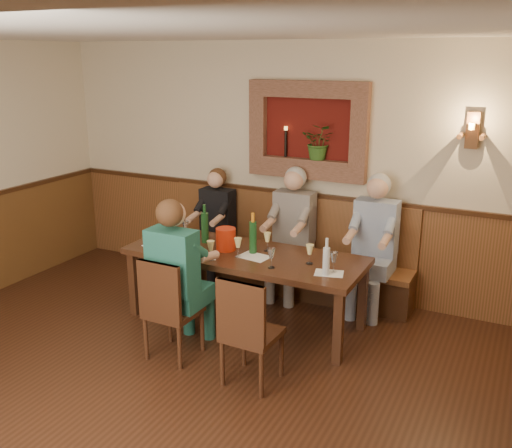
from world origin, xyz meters
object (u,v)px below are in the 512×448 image
at_px(person_bench_left, 214,236).
at_px(person_bench_mid, 291,244).
at_px(water_bottle, 326,260).
at_px(spittoon_bucket, 226,239).
at_px(dining_table, 245,260).
at_px(person_chair_front, 180,289).
at_px(wine_bottle_green_b, 205,227).
at_px(chair_near_right, 251,352).
at_px(bench, 283,263).
at_px(chair_near_left, 173,328).
at_px(person_bench_right, 372,256).
at_px(wine_bottle_green_a, 253,237).

xyz_separation_m(person_bench_left, person_bench_mid, (0.99, -0.00, 0.05)).
bearing_deg(person_bench_left, water_bottle, -30.36).
bearing_deg(spittoon_bucket, dining_table, 0.86).
distance_m(person_bench_left, person_chair_front, 1.72).
bearing_deg(dining_table, person_chair_front, -108.49).
distance_m(person_bench_mid, wine_bottle_green_b, 1.04).
height_order(dining_table, person_chair_front, person_chair_front).
height_order(chair_near_right, person_bench_left, person_bench_left).
bearing_deg(person_bench_left, bench, 6.94).
xyz_separation_m(chair_near_left, person_bench_right, (1.33, 1.75, 0.34)).
bearing_deg(person_bench_mid, dining_table, -99.50).
bearing_deg(water_bottle, chair_near_right, -114.68).
relative_size(wine_bottle_green_b, water_bottle, 1.18).
height_order(chair_near_right, water_bottle, water_bottle).
xyz_separation_m(person_chair_front, wine_bottle_green_a, (0.33, 0.81, 0.31)).
bearing_deg(dining_table, person_bench_left, 135.46).
bearing_deg(wine_bottle_green_b, person_bench_mid, 47.60).
bearing_deg(bench, chair_near_left, -97.98).
distance_m(spittoon_bucket, water_bottle, 1.16).
height_order(person_bench_left, water_bottle, person_bench_left).
bearing_deg(wine_bottle_green_a, dining_table, -156.50).
xyz_separation_m(chair_near_left, water_bottle, (1.19, 0.71, 0.61)).
bearing_deg(person_chair_front, water_bottle, 25.81).
relative_size(person_chair_front, wine_bottle_green_a, 3.55).
bearing_deg(person_bench_right, dining_table, -141.98).
relative_size(bench, person_bench_mid, 2.04).
bearing_deg(wine_bottle_green_b, bench, 57.83).
distance_m(chair_near_right, wine_bottle_green_a, 1.30).
xyz_separation_m(bench, person_bench_left, (-0.85, -0.10, 0.24)).
xyz_separation_m(dining_table, bench, (0.00, 0.94, -0.35)).
bearing_deg(chair_near_right, dining_table, 121.94).
height_order(chair_near_right, person_bench_mid, person_bench_mid).
bearing_deg(chair_near_right, chair_near_left, 177.02).
bearing_deg(person_bench_right, person_bench_left, 179.89).
bearing_deg(bench, person_chair_front, -98.58).
relative_size(person_bench_left, person_bench_right, 0.92).
distance_m(person_bench_mid, wine_bottle_green_a, 0.86).
bearing_deg(wine_bottle_green_a, person_bench_mid, 85.35).
height_order(dining_table, person_bench_left, person_bench_left).
relative_size(person_bench_mid, person_chair_front, 1.00).
xyz_separation_m(wine_bottle_green_a, wine_bottle_green_b, (-0.60, 0.07, -0.00)).
xyz_separation_m(spittoon_bucket, wine_bottle_green_b, (-0.31, 0.11, 0.06)).
height_order(wine_bottle_green_a, water_bottle, wine_bottle_green_a).
bearing_deg(spittoon_bucket, bench, 77.28).
height_order(chair_near_right, spittoon_bucket, spittoon_bucket).
bearing_deg(wine_bottle_green_b, chair_near_right, -44.72).
distance_m(chair_near_left, person_bench_left, 1.87).
bearing_deg(person_bench_mid, spittoon_bucket, -112.84).
distance_m(spittoon_bucket, wine_bottle_green_a, 0.30).
xyz_separation_m(person_bench_mid, wine_bottle_green_a, (-0.07, -0.80, 0.31)).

